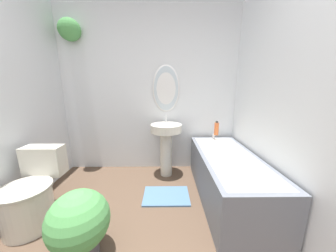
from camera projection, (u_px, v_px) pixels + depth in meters
wall_back at (146, 89)px, 2.53m from camera, size 2.70×0.29×2.40m
wall_right at (292, 95)px, 1.43m from camera, size 0.06×2.37×2.40m
toilet at (32, 196)px, 1.57m from camera, size 0.44×0.59×0.68m
pedestal_sink at (166, 140)px, 2.41m from camera, size 0.44×0.44×0.87m
bathtub at (227, 175)px, 1.96m from camera, size 0.63×1.49×0.59m
shampoo_bottle at (216, 129)px, 2.45m from camera, size 0.06×0.06×0.20m
potted_plant at (79, 223)px, 1.22m from camera, size 0.43×0.43×0.55m
bath_mat at (166, 196)px, 2.00m from camera, size 0.54×0.37×0.02m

